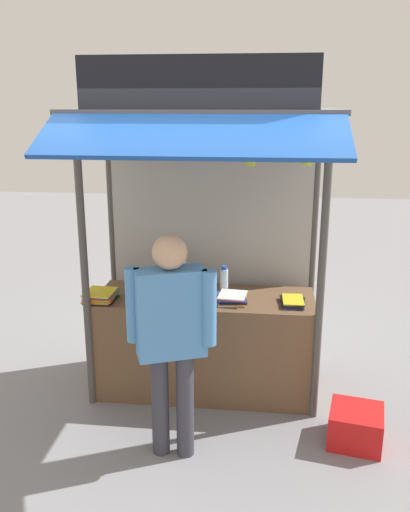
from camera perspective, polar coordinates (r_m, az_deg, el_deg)
ground_plane at (r=4.86m, az=0.00°, el=-13.75°), size 20.00×20.00×0.00m
stall_counter at (r=4.66m, az=0.00°, el=-9.20°), size 1.81×0.67×0.85m
stall_structure at (r=4.40m, az=0.17°, el=5.85°), size 2.01×1.54×2.71m
water_bottle_back_left at (r=4.51m, az=2.02°, el=-2.69°), size 0.07×0.07×0.25m
water_bottle_right at (r=4.59m, az=-4.51°, el=-2.15°), size 0.08×0.08×0.29m
water_bottle_mid_right at (r=4.70m, az=-2.50°, el=-1.50°), size 0.09×0.09×0.32m
magazine_stack_far_left at (r=4.38m, az=9.28°, el=-4.79°), size 0.21×0.28×0.04m
magazine_stack_back_right at (r=4.48m, az=-11.00°, el=-4.14°), size 0.26×0.29×0.08m
magazine_stack_center at (r=4.37m, az=2.86°, el=-4.46°), size 0.26×0.27×0.07m
banana_bunch_leftmost at (r=3.79m, az=10.79°, el=10.52°), size 0.10×0.10×0.24m
banana_bunch_inner_left at (r=3.78m, az=4.84°, el=10.47°), size 0.09×0.09×0.25m
vendor_person at (r=3.63m, az=-3.60°, el=-7.57°), size 0.61×0.34×1.60m
plastic_crate at (r=4.27m, az=15.64°, el=-16.92°), size 0.44×0.44×0.26m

